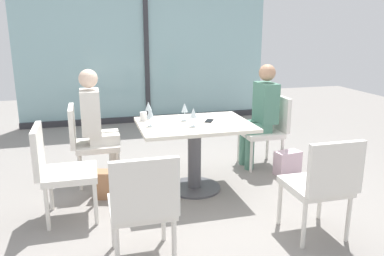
% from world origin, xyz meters
% --- Properties ---
extents(ground_plane, '(12.00, 12.00, 0.00)m').
position_xyz_m(ground_plane, '(0.00, 0.00, 0.00)').
color(ground_plane, gray).
extents(window_wall_backdrop, '(4.40, 0.10, 2.70)m').
position_xyz_m(window_wall_backdrop, '(0.00, 3.20, 1.21)').
color(window_wall_backdrop, '#8FB7BC').
rests_on(window_wall_backdrop, ground_plane).
extents(dining_table_main, '(1.15, 0.85, 0.73)m').
position_xyz_m(dining_table_main, '(0.00, 0.00, 0.53)').
color(dining_table_main, silver).
rests_on(dining_table_main, ground_plane).
extents(chair_far_right, '(0.50, 0.46, 0.87)m').
position_xyz_m(chair_far_right, '(1.08, 0.49, 0.50)').
color(chair_far_right, silver).
rests_on(chair_far_right, ground_plane).
extents(chair_far_left, '(0.50, 0.46, 0.87)m').
position_xyz_m(chair_far_left, '(-1.08, 0.49, 0.50)').
color(chair_far_left, silver).
rests_on(chair_far_left, ground_plane).
extents(chair_front_right, '(0.46, 0.50, 0.87)m').
position_xyz_m(chair_front_right, '(0.72, -1.23, 0.50)').
color(chair_front_right, silver).
rests_on(chair_front_right, ground_plane).
extents(chair_side_end, '(0.50, 0.46, 0.87)m').
position_xyz_m(chair_side_end, '(-1.34, -0.32, 0.50)').
color(chair_side_end, silver).
rests_on(chair_side_end, ground_plane).
extents(chair_front_left, '(0.46, 0.50, 0.87)m').
position_xyz_m(chair_front_left, '(-0.72, -1.23, 0.50)').
color(chair_front_left, silver).
rests_on(chair_front_left, ground_plane).
extents(person_far_right, '(0.39, 0.34, 1.26)m').
position_xyz_m(person_far_right, '(0.97, 0.49, 0.70)').
color(person_far_right, '#4C7F6B').
rests_on(person_far_right, ground_plane).
extents(person_far_left, '(0.39, 0.34, 1.26)m').
position_xyz_m(person_far_left, '(-0.97, 0.49, 0.70)').
color(person_far_left, silver).
rests_on(person_far_left, ground_plane).
extents(wine_glass_0, '(0.07, 0.07, 0.18)m').
position_xyz_m(wine_glass_0, '(-0.46, -0.01, 0.86)').
color(wine_glass_0, silver).
rests_on(wine_glass_0, dining_table_main).
extents(wine_glass_1, '(0.07, 0.07, 0.18)m').
position_xyz_m(wine_glass_1, '(-0.07, 0.14, 0.86)').
color(wine_glass_1, silver).
rests_on(wine_glass_1, dining_table_main).
extents(wine_glass_2, '(0.07, 0.07, 0.18)m').
position_xyz_m(wine_glass_2, '(-0.43, 0.32, 0.86)').
color(wine_glass_2, silver).
rests_on(wine_glass_2, dining_table_main).
extents(wine_glass_3, '(0.07, 0.07, 0.18)m').
position_xyz_m(wine_glass_3, '(-0.05, -0.13, 0.86)').
color(wine_glass_3, silver).
rests_on(wine_glass_3, dining_table_main).
extents(coffee_cup, '(0.08, 0.08, 0.09)m').
position_xyz_m(coffee_cup, '(-0.49, 0.24, 0.78)').
color(coffee_cup, white).
rests_on(coffee_cup, dining_table_main).
extents(cell_phone_on_table, '(0.13, 0.16, 0.01)m').
position_xyz_m(cell_phone_on_table, '(0.17, 0.03, 0.73)').
color(cell_phone_on_table, black).
rests_on(cell_phone_on_table, dining_table_main).
extents(handbag_0, '(0.32, 0.21, 0.28)m').
position_xyz_m(handbag_0, '(1.17, 0.12, 0.14)').
color(handbag_0, beige).
rests_on(handbag_0, ground_plane).
extents(handbag_1, '(0.33, 0.24, 0.28)m').
position_xyz_m(handbag_1, '(-0.89, 0.02, 0.14)').
color(handbag_1, '#A3704C').
rests_on(handbag_1, ground_plane).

